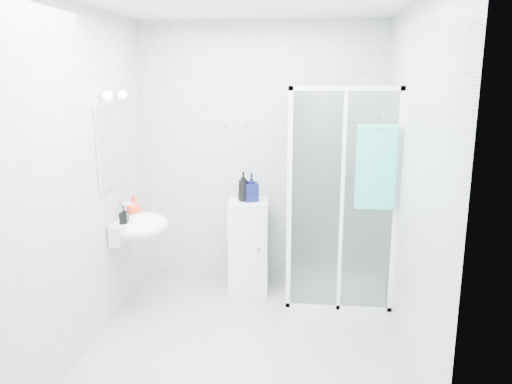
# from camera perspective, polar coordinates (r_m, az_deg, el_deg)

# --- Properties ---
(room) EXTENTS (2.40, 2.60, 2.60)m
(room) POSITION_cam_1_polar(r_m,az_deg,el_deg) (3.70, -1.34, 1.10)
(room) COLOR silver
(room) RESTS_ON ground
(shower_enclosure) EXTENTS (0.90, 0.95, 2.00)m
(shower_enclosure) POSITION_cam_1_polar(r_m,az_deg,el_deg) (4.65, 8.23, -7.53)
(shower_enclosure) COLOR white
(shower_enclosure) RESTS_ON ground
(wall_basin) EXTENTS (0.46, 0.56, 0.35)m
(wall_basin) POSITION_cam_1_polar(r_m,az_deg,el_deg) (4.47, -13.20, -3.83)
(wall_basin) COLOR white
(wall_basin) RESTS_ON ground
(mirror) EXTENTS (0.02, 0.60, 0.70)m
(mirror) POSITION_cam_1_polar(r_m,az_deg,el_deg) (4.40, -16.12, 5.11)
(mirror) COLOR white
(mirror) RESTS_ON room
(vanity_lights) EXTENTS (0.10, 0.40, 0.08)m
(vanity_lights) POSITION_cam_1_polar(r_m,az_deg,el_deg) (4.35, -15.85, 10.60)
(vanity_lights) COLOR silver
(vanity_lights) RESTS_ON room
(wall_hooks) EXTENTS (0.23, 0.06, 0.03)m
(wall_hooks) POSITION_cam_1_polar(r_m,az_deg,el_deg) (4.92, -2.39, 7.75)
(wall_hooks) COLOR silver
(wall_hooks) RESTS_ON room
(storage_cabinet) EXTENTS (0.40, 0.41, 0.91)m
(storage_cabinet) POSITION_cam_1_polar(r_m,az_deg,el_deg) (4.90, -0.87, -6.20)
(storage_cabinet) COLOR white
(storage_cabinet) RESTS_ON ground
(hand_towel) EXTENTS (0.32, 0.05, 0.67)m
(hand_towel) POSITION_cam_1_polar(r_m,az_deg,el_deg) (4.05, 13.57, 2.97)
(hand_towel) COLOR #34C8AD
(hand_towel) RESTS_ON shower_enclosure
(shampoo_bottle_a) EXTENTS (0.12, 0.13, 0.28)m
(shampoo_bottle_a) POSITION_cam_1_polar(r_m,az_deg,el_deg) (4.75, -1.45, 0.62)
(shampoo_bottle_a) COLOR black
(shampoo_bottle_a) RESTS_ON storage_cabinet
(shampoo_bottle_b) EXTENTS (0.15, 0.15, 0.27)m
(shampoo_bottle_b) POSITION_cam_1_polar(r_m,az_deg,el_deg) (4.74, -0.51, 0.52)
(shampoo_bottle_b) COLOR #0B1344
(shampoo_bottle_b) RESTS_ON storage_cabinet
(soap_dispenser_orange) EXTENTS (0.18, 0.18, 0.17)m
(soap_dispenser_orange) POSITION_cam_1_polar(r_m,az_deg,el_deg) (4.58, -13.79, -1.50)
(soap_dispenser_orange) COLOR red
(soap_dispenser_orange) RESTS_ON wall_basin
(soap_dispenser_black) EXTENTS (0.07, 0.07, 0.15)m
(soap_dispenser_black) POSITION_cam_1_polar(r_m,az_deg,el_deg) (4.32, -14.85, -2.59)
(soap_dispenser_black) COLOR black
(soap_dispenser_black) RESTS_ON wall_basin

